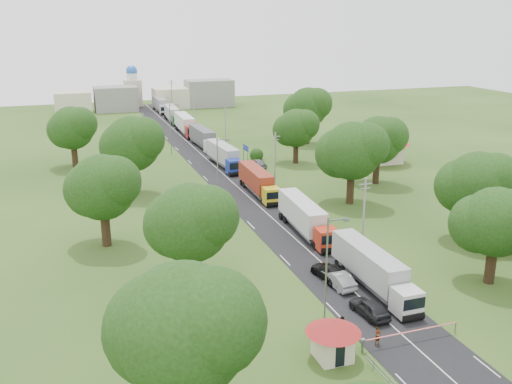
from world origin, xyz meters
name	(u,v)px	position (x,y,z in m)	size (l,w,h in m)	color
ground	(294,238)	(0.00, 0.00, 0.00)	(260.00, 260.00, 0.00)	#294617
road	(244,193)	(0.00, 20.00, 0.00)	(8.00, 200.00, 0.04)	black
boom_barrier	(397,335)	(-1.36, -25.00, 0.89)	(9.22, 0.35, 1.18)	slate
guard_booth	(333,334)	(-7.20, -25.00, 2.16)	(4.40, 4.40, 3.45)	beige
info_sign	(246,151)	(5.20, 35.00, 3.00)	(0.12, 3.10, 4.10)	slate
pole_1	(364,215)	(5.50, -7.00, 4.68)	(1.60, 0.24, 9.00)	gray
pole_2	(275,159)	(5.50, 21.00, 4.68)	(1.60, 0.24, 9.00)	gray
pole_3	(225,128)	(5.50, 49.00, 4.68)	(1.60, 0.24, 9.00)	gray
pole_4	(194,108)	(5.50, 77.00, 4.68)	(1.60, 0.24, 9.00)	gray
pole_5	(172,95)	(5.50, 105.00, 4.68)	(1.60, 0.24, 9.00)	gray
lamp_0	(328,266)	(-5.35, -20.00, 5.55)	(2.03, 0.22, 10.00)	slate
lamp_1	(219,169)	(-5.35, 15.00, 5.55)	(2.03, 0.22, 10.00)	slate
lamp_2	(171,126)	(-5.35, 50.00, 5.55)	(2.03, 0.22, 10.00)	slate
tree_2	(495,221)	(13.99, -17.86, 6.60)	(8.00, 8.00, 10.10)	#382616
tree_3	(477,183)	(19.99, -7.84, 7.22)	(8.80, 8.80, 11.07)	#382616
tree_4	(352,151)	(12.99, 10.17, 7.85)	(9.60, 9.60, 12.05)	#382616
tree_5	(378,140)	(21.99, 18.16, 7.22)	(8.80, 8.80, 11.07)	#382616
tree_6	(296,128)	(14.99, 35.14, 6.60)	(8.00, 8.00, 10.10)	#382616
tree_7	(308,107)	(23.99, 50.17, 7.85)	(9.60, 9.60, 12.05)	#382616
tree_9	(183,328)	(-20.01, -29.83, 7.85)	(9.60, 9.60, 12.05)	#382616
tree_10	(190,222)	(-15.01, -9.84, 7.22)	(8.80, 8.80, 11.07)	#382616
tree_11	(102,187)	(-22.01, 5.16, 7.22)	(8.80, 8.80, 11.07)	#382616
tree_12	(132,144)	(-16.01, 25.17, 7.85)	(9.60, 9.60, 12.05)	#382616
tree_13	(72,128)	(-24.01, 45.16, 7.22)	(8.80, 8.80, 11.07)	#382616
house_cream	(381,144)	(30.00, 30.00, 3.64)	(10.08, 10.08, 5.80)	beige
distant_town	(153,97)	(0.68, 110.00, 3.49)	(52.00, 8.00, 8.00)	gray
church	(133,88)	(-4.00, 118.00, 5.39)	(5.00, 5.00, 12.30)	beige
truck_0	(373,269)	(2.07, -15.16, 2.07)	(2.41, 14.06, 3.90)	silver
truck_1	(305,217)	(1.89, 1.07, 2.11)	(3.13, 14.38, 3.97)	red
truck_2	(258,181)	(1.83, 18.77, 2.02)	(2.66, 13.73, 3.80)	gold
truck_3	(224,156)	(1.60, 36.61, 2.10)	(3.23, 14.33, 3.95)	navy
truck_4	(203,138)	(1.93, 53.52, 2.08)	(2.95, 14.22, 3.93)	silver
truck_5	(185,124)	(1.67, 69.43, 2.24)	(2.88, 15.28, 4.23)	#A81D19
truck_6	(172,114)	(1.88, 86.26, 2.05)	(3.01, 14.00, 3.87)	#26662A
truck_7	(160,104)	(1.87, 104.26, 2.09)	(2.57, 14.21, 3.94)	#B9B9B9
car_lane_front	(369,308)	(-1.00, -20.00, 0.78)	(1.85, 4.60, 1.57)	black
car_lane_mid	(338,279)	(-1.00, -13.72, 0.78)	(1.66, 4.76, 1.57)	gray
car_lane_rear	(330,272)	(-1.00, -12.00, 0.78)	(2.20, 5.40, 1.57)	black
car_verge_near	(295,199)	(5.50, 12.67, 0.69)	(2.29, 4.97, 1.38)	#BABABA
car_verge_far	(257,164)	(6.91, 33.80, 0.84)	(1.98, 4.91, 1.67)	slate
pedestrian_near	(378,336)	(-2.83, -24.50, 0.81)	(0.59, 0.39, 1.61)	gray
pedestrian_booth	(342,326)	(-4.80, -22.00, 0.81)	(0.78, 0.61, 1.61)	gray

